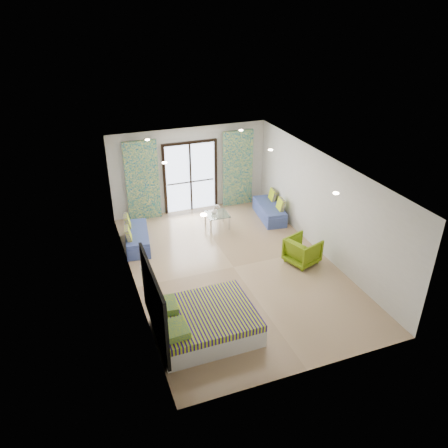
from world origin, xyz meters
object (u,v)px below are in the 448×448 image
object	(u,v)px
coffee_table	(217,215)
armchair	(303,249)
bed	(204,322)
daybed_right	(270,210)
daybed_left	(137,238)

from	to	relation	value
coffee_table	armchair	distance (m)	2.99
bed	daybed_right	bearing A→B (deg)	50.56
daybed_left	coffee_table	size ratio (longest dim) A/B	2.20
daybed_left	bed	bearing A→B (deg)	-73.50
daybed_right	armchair	distance (m)	2.69
daybed_left	daybed_right	bearing A→B (deg)	11.55
daybed_right	coffee_table	bearing A→B (deg)	-172.19
bed	coffee_table	size ratio (longest dim) A/B	2.64
armchair	coffee_table	bearing A→B (deg)	8.81
daybed_left	daybed_right	xyz separation A→B (m)	(4.23, 0.29, -0.00)
daybed_right	bed	bearing A→B (deg)	-122.31
bed	coffee_table	bearing A→B (deg)	67.12
daybed_right	armchair	world-z (taller)	daybed_right
bed	daybed_left	size ratio (longest dim) A/B	1.20
daybed_left	coffee_table	bearing A→B (deg)	13.84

